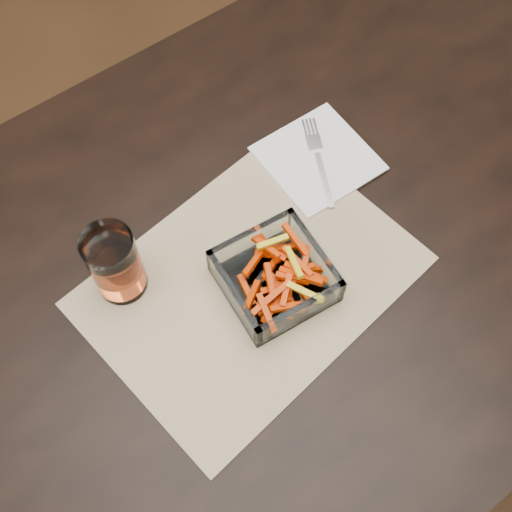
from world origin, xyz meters
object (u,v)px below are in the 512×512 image
(glass_bowl, at_px, (275,278))
(fork, at_px, (318,158))
(tumbler, at_px, (116,265))
(dining_table, at_px, (290,260))

(glass_bowl, relative_size, fork, 0.97)
(glass_bowl, distance_m, fork, 0.23)
(tumbler, relative_size, fork, 0.77)
(tumbler, distance_m, fork, 0.36)
(glass_bowl, xyz_separation_m, tumbler, (-0.17, 0.13, 0.03))
(dining_table, xyz_separation_m, fork, (0.11, 0.08, 0.10))
(glass_bowl, bearing_deg, fork, 34.84)
(dining_table, distance_m, tumbler, 0.30)
(dining_table, xyz_separation_m, glass_bowl, (-0.07, -0.05, 0.11))
(fork, bearing_deg, dining_table, -118.48)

